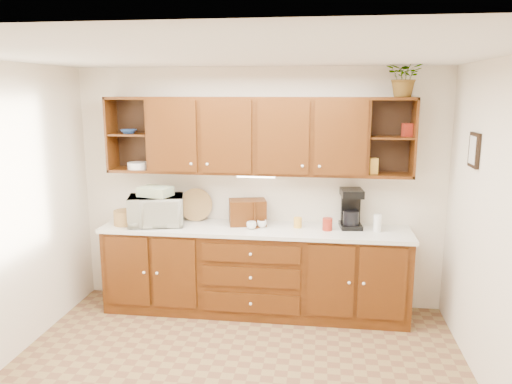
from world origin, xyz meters
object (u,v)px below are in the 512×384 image
(coffee_maker, at_px, (351,209))
(potted_plant, at_px, (405,76))
(microwave, at_px, (156,210))
(bread_box, at_px, (248,212))

(coffee_maker, relative_size, potted_plant, 1.04)
(microwave, distance_m, coffee_maker, 2.07)
(microwave, relative_size, coffee_maker, 1.39)
(bread_box, height_order, coffee_maker, coffee_maker)
(potted_plant, bearing_deg, bread_box, 179.52)
(microwave, xyz_separation_m, potted_plant, (2.53, 0.14, 1.39))
(bread_box, relative_size, coffee_maker, 0.94)
(bread_box, bearing_deg, microwave, 174.57)
(microwave, relative_size, potted_plant, 1.44)
(coffee_maker, bearing_deg, microwave, 179.59)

